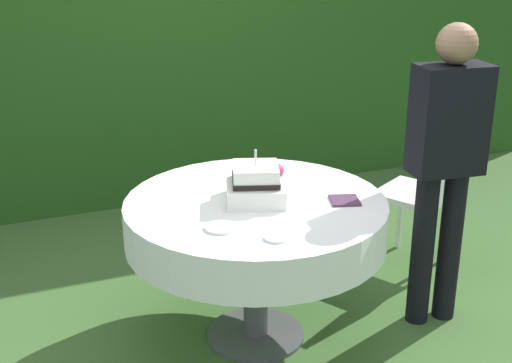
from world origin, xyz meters
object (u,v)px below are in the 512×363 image
Objects in this scene: serving_plate_far at (276,238)px; standing_person at (445,157)px; wedding_cake at (257,184)px; napkin_stack at (345,200)px; garden_chair at (427,186)px; serving_plate_near at (221,228)px; cake_table at (256,222)px.

standing_person reaches higher than serving_plate_far.
standing_person reaches higher than wedding_cake.
serving_plate_far is 0.76× the size of napkin_stack.
wedding_cake is 0.40× the size of garden_chair.
garden_chair is at bearing 30.56° from napkin_stack.
garden_chair is 0.72m from standing_person.
garden_chair reaches higher than serving_plate_near.
wedding_cake reaches higher than napkin_stack.
serving_plate_far is at bearing -166.77° from standing_person.
cake_table is 12.20× the size of serving_plate_far.
garden_chair reaches higher than serving_plate_far.
serving_plate_near is (-0.27, -0.25, 0.12)m from cake_table.
cake_table is at bearing 79.36° from serving_plate_far.
cake_table is 3.60× the size of wedding_cake.
wedding_cake is 1.33m from garden_chair.
cake_table is 8.84× the size of serving_plate_near.
cake_table is 0.20m from wedding_cake.
standing_person reaches higher than serving_plate_near.
garden_chair is at bearing 14.94° from cake_table.
garden_chair is at bearing 60.35° from standing_person.
serving_plate_far and napkin_stack have the same top height.
napkin_stack is at bearing -23.33° from cake_table.
standing_person is (0.96, -0.19, 0.27)m from cake_table.
serving_plate_near is 1.65m from garden_chair.
garden_chair is at bearing 14.92° from wedding_cake.
serving_plate_near is 0.09× the size of standing_person.
cake_table is at bearing 42.82° from serving_plate_near.
serving_plate_far is 0.12× the size of garden_chair.
standing_person is at bearing -2.06° from napkin_stack.
serving_plate_near is at bearing -173.50° from napkin_stack.
cake_table is at bearing -165.06° from garden_chair.
serving_plate_near is at bearing 134.48° from serving_plate_far.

